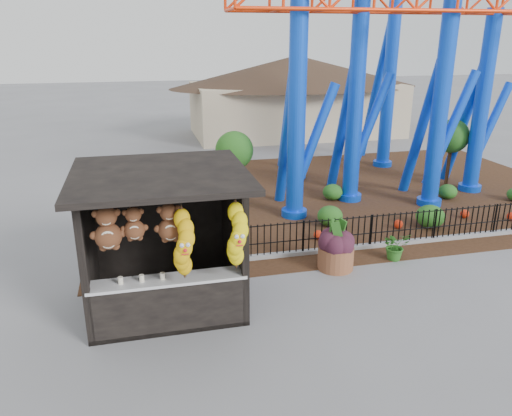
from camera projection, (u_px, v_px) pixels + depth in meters
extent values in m
plane|color=slate|center=(312.00, 315.00, 10.74)|extent=(120.00, 120.00, 0.00)
cube|color=#331E11|center=(341.00, 193.00, 18.97)|extent=(18.00, 12.00, 0.02)
cube|color=gray|center=(408.00, 242.00, 14.36)|extent=(18.00, 0.18, 0.12)
cube|color=black|center=(167.00, 302.00, 11.16)|extent=(3.20, 2.60, 0.10)
cube|color=black|center=(160.00, 222.00, 11.83)|extent=(3.20, 0.12, 3.00)
cube|color=black|center=(88.00, 249.00, 10.35)|extent=(0.12, 2.60, 3.00)
cube|color=black|center=(234.00, 236.00, 11.03)|extent=(0.12, 2.60, 3.00)
cube|color=black|center=(159.00, 175.00, 9.95)|extent=(3.50, 3.40, 0.12)
cube|color=black|center=(84.00, 275.00, 9.22)|extent=(0.14, 0.14, 3.00)
cube|color=black|center=(245.00, 259.00, 9.90)|extent=(0.14, 0.14, 3.00)
cube|color=black|center=(170.00, 305.00, 10.03)|extent=(3.00, 0.50, 1.10)
cube|color=silver|center=(168.00, 280.00, 9.85)|extent=(3.10, 0.55, 0.06)
cylinder|color=black|center=(164.00, 203.00, 8.91)|extent=(2.90, 0.04, 0.04)
cylinder|color=blue|center=(297.00, 110.00, 15.43)|extent=(0.56, 0.56, 7.00)
cylinder|color=blue|center=(294.00, 213.00, 16.54)|extent=(0.84, 0.84, 0.24)
cylinder|color=blue|center=(356.00, 98.00, 17.04)|extent=(0.56, 0.56, 7.30)
cylinder|color=blue|center=(349.00, 197.00, 18.20)|extent=(0.84, 0.84, 0.24)
cylinder|color=blue|center=(441.00, 97.00, 16.46)|extent=(0.56, 0.56, 7.50)
cylinder|color=blue|center=(429.00, 202.00, 17.65)|extent=(0.84, 0.84, 0.24)
cylinder|color=blue|center=(482.00, 104.00, 18.26)|extent=(0.56, 0.56, 6.60)
cylinder|color=blue|center=(469.00, 187.00, 19.30)|extent=(0.84, 0.84, 0.24)
cylinder|color=blue|center=(299.00, 61.00, 19.49)|extent=(0.56, 0.56, 9.50)
cylinder|color=blue|center=(296.00, 175.00, 21.01)|extent=(0.84, 0.84, 0.24)
cylinder|color=blue|center=(392.00, 46.00, 21.24)|extent=(0.56, 0.56, 10.50)
cylinder|color=blue|center=(382.00, 163.00, 22.92)|extent=(0.84, 0.84, 0.24)
cylinder|color=blue|center=(288.00, 133.00, 16.55)|extent=(0.36, 2.21, 5.85)
cylinder|color=blue|center=(314.00, 141.00, 16.21)|extent=(1.62, 0.32, 3.73)
cylinder|color=blue|center=(344.00, 121.00, 18.17)|extent=(0.36, 2.29, 6.10)
cylinder|color=blue|center=(368.00, 128.00, 17.83)|extent=(1.67, 0.32, 3.88)
cylinder|color=blue|center=(423.00, 122.00, 17.59)|extent=(0.36, 2.34, 6.26)
cylinder|color=blue|center=(450.00, 129.00, 17.26)|extent=(1.71, 0.32, 3.99)
cylinder|color=blue|center=(463.00, 123.00, 19.36)|extent=(0.36, 2.10, 5.53)
cylinder|color=blue|center=(489.00, 129.00, 19.01)|extent=(1.54, 0.32, 3.52)
cylinder|color=brown|center=(336.00, 258.00, 12.78)|extent=(1.20, 1.20, 0.60)
ellipsoid|color=#341522|center=(337.00, 235.00, 12.58)|extent=(0.70, 0.70, 0.64)
imported|color=#265F1B|center=(396.00, 246.00, 13.27)|extent=(0.73, 0.64, 0.79)
ellipsoid|color=#225519|center=(330.00, 216.00, 15.64)|extent=(0.79, 0.79, 0.63)
ellipsoid|color=#225519|center=(430.00, 216.00, 15.49)|extent=(0.88, 0.88, 0.71)
ellipsoid|color=#225519|center=(448.00, 192.00, 18.24)|extent=(0.67, 0.67, 0.53)
ellipsoid|color=#225519|center=(333.00, 192.00, 18.11)|extent=(0.72, 0.72, 0.58)
sphere|color=red|center=(318.00, 235.00, 14.61)|extent=(0.28, 0.28, 0.28)
sphere|color=red|center=(398.00, 224.00, 15.45)|extent=(0.28, 0.28, 0.28)
sphere|color=red|center=(465.00, 214.00, 16.34)|extent=(0.28, 0.28, 0.28)
sphere|color=red|center=(511.00, 216.00, 16.11)|extent=(0.28, 0.28, 0.28)
cube|color=#BFAD8C|center=(295.00, 109.00, 29.94)|extent=(12.00, 6.00, 3.00)
cone|color=#332319|center=(296.00, 68.00, 29.16)|extent=(15.00, 15.00, 1.80)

